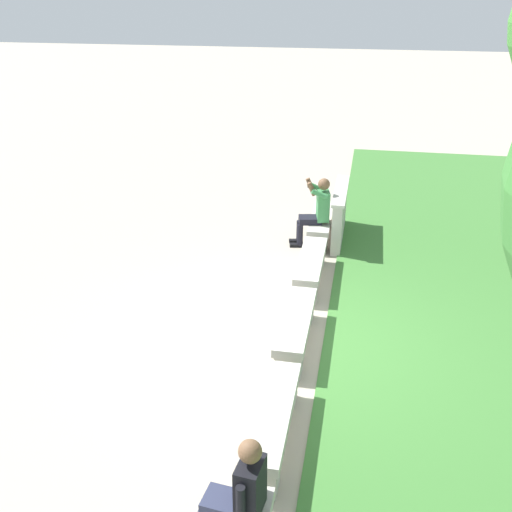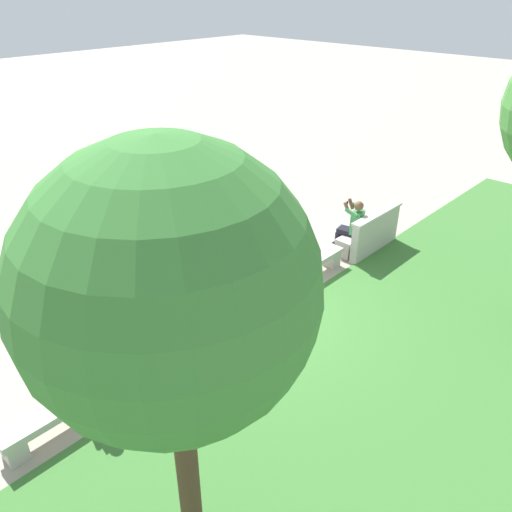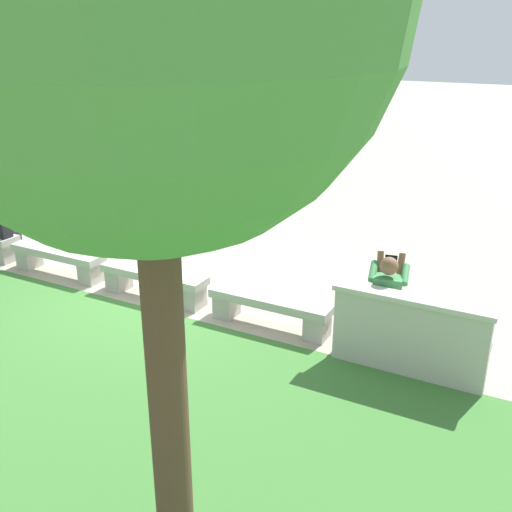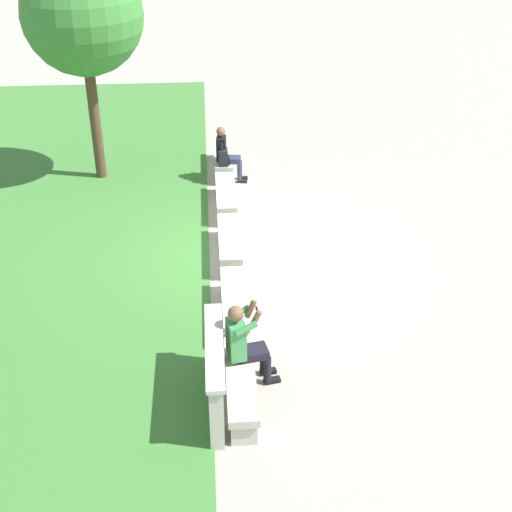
# 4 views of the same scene
# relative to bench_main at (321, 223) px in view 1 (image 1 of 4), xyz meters

# --- Properties ---
(ground_plane) EXTENTS (80.00, 80.00, 0.00)m
(ground_plane) POSITION_rel_bench_main_xyz_m (3.92, 0.00, -0.29)
(ground_plane) COLOR #A89E8C
(bench_main) EXTENTS (1.75, 0.40, 0.45)m
(bench_main) POSITION_rel_bench_main_xyz_m (0.00, 0.00, 0.00)
(bench_main) COLOR #B7B2A8
(bench_main) RESTS_ON ground
(bench_near) EXTENTS (1.75, 0.40, 0.45)m
(bench_near) POSITION_rel_bench_main_xyz_m (1.96, 0.00, 0.00)
(bench_near) COLOR #B7B2A8
(bench_near) RESTS_ON ground
(bench_mid) EXTENTS (1.75, 0.40, 0.45)m
(bench_mid) POSITION_rel_bench_main_xyz_m (3.92, 0.00, 0.00)
(bench_mid) COLOR #B7B2A8
(bench_mid) RESTS_ON ground
(bench_far) EXTENTS (1.75, 0.40, 0.45)m
(bench_far) POSITION_rel_bench_main_xyz_m (5.88, 0.00, 0.00)
(bench_far) COLOR #B7B2A8
(bench_far) RESTS_ON ground
(backrest_wall_with_plaque) EXTENTS (1.84, 0.24, 1.01)m
(backrest_wall_with_plaque) POSITION_rel_bench_main_xyz_m (0.00, 0.34, 0.22)
(backrest_wall_with_plaque) COLOR #B7B2A8
(backrest_wall_with_plaque) RESTS_ON ground
(person_photographer) EXTENTS (0.52, 0.77, 1.32)m
(person_photographer) POSITION_rel_bench_main_xyz_m (0.40, -0.08, 0.44)
(person_photographer) COLOR black
(person_photographer) RESTS_ON ground
(person_distant) EXTENTS (0.48, 0.70, 1.26)m
(person_distant) POSITION_rel_bench_main_xyz_m (7.30, -0.07, 0.38)
(person_distant) COLOR black
(person_distant) RESTS_ON ground
(backpack) EXTENTS (0.28, 0.24, 0.43)m
(backpack) POSITION_rel_bench_main_xyz_m (7.15, 0.00, 0.33)
(backpack) COLOR black
(backpack) RESTS_ON bench_end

